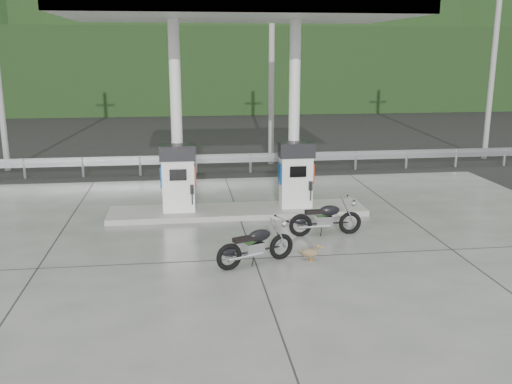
{
  "coord_description": "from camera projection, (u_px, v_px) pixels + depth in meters",
  "views": [
    {
      "loc": [
        -1.45,
        -12.48,
        4.38
      ],
      "look_at": [
        0.3,
        1.0,
        1.0
      ],
      "focal_mm": 40.0,
      "sensor_mm": 36.0,
      "label": 1
    }
  ],
  "objects": [
    {
      "name": "utility_pole_b",
      "position": [
        272.0,
        61.0,
        21.68
      ],
      "size": [
        0.22,
        0.22,
        8.0
      ],
      "primitive_type": "cylinder",
      "color": "gray",
      "rests_on": "ground"
    },
    {
      "name": "ground",
      "position": [
        249.0,
        244.0,
        13.25
      ],
      "size": [
        160.0,
        160.0,
        0.0
      ],
      "primitive_type": "plane",
      "color": "black",
      "rests_on": "ground"
    },
    {
      "name": "utility_pole_c",
      "position": [
        494.0,
        60.0,
        22.8
      ],
      "size": [
        0.22,
        0.22,
        8.0
      ],
      "primitive_type": "cylinder",
      "color": "gray",
      "rests_on": "ground"
    },
    {
      "name": "pump_island",
      "position": [
        238.0,
        211.0,
        15.63
      ],
      "size": [
        7.0,
        1.4,
        0.15
      ],
      "primitive_type": "cube",
      "color": "gray",
      "rests_on": "forecourt_apron"
    },
    {
      "name": "canopy_roof",
      "position": [
        237.0,
        10.0,
        14.36
      ],
      "size": [
        8.5,
        5.0,
        0.4
      ],
      "primitive_type": "cube",
      "color": "silver",
      "rests_on": "canopy_column_left"
    },
    {
      "name": "guardrail",
      "position": [
        223.0,
        154.0,
        20.78
      ],
      "size": [
        26.0,
        0.16,
        1.42
      ],
      "primitive_type": null,
      "color": "gray",
      "rests_on": "ground"
    },
    {
      "name": "tree_band",
      "position": [
        201.0,
        70.0,
        41.4
      ],
      "size": [
        80.0,
        6.0,
        6.0
      ],
      "primitive_type": "cube",
      "color": "black",
      "rests_on": "ground"
    },
    {
      "name": "gas_pump_left",
      "position": [
        178.0,
        178.0,
        15.2
      ],
      "size": [
        0.95,
        0.55,
        1.8
      ],
      "primitive_type": null,
      "color": "white",
      "rests_on": "pump_island"
    },
    {
      "name": "canopy_column_right",
      "position": [
        294.0,
        115.0,
        15.6
      ],
      "size": [
        0.3,
        0.3,
        5.0
      ],
      "primitive_type": "cylinder",
      "color": "white",
      "rests_on": "pump_island"
    },
    {
      "name": "road",
      "position": [
        217.0,
        156.0,
        24.32
      ],
      "size": [
        60.0,
        7.0,
        0.01
      ],
      "primitive_type": "cube",
      "color": "black",
      "rests_on": "ground"
    },
    {
      "name": "canopy_column_left",
      "position": [
        176.0,
        117.0,
        15.2
      ],
      "size": [
        0.3,
        0.3,
        5.0
      ],
      "primitive_type": "cylinder",
      "color": "white",
      "rests_on": "pump_island"
    },
    {
      "name": "duck",
      "position": [
        310.0,
        253.0,
        12.15
      ],
      "size": [
        0.46,
        0.24,
        0.32
      ],
      "primitive_type": null,
      "rotation": [
        0.0,
        0.0,
        -0.27
      ],
      "color": "brown",
      "rests_on": "forecourt_apron"
    },
    {
      "name": "forested_hills",
      "position": [
        193.0,
        87.0,
        70.99
      ],
      "size": [
        100.0,
        40.0,
        140.0
      ],
      "primitive_type": null,
      "color": "black",
      "rests_on": "ground"
    },
    {
      "name": "forecourt_apron",
      "position": [
        249.0,
        244.0,
        13.25
      ],
      "size": [
        18.0,
        14.0,
        0.02
      ],
      "primitive_type": "cube",
      "color": "#63635E",
      "rests_on": "ground"
    },
    {
      "name": "motorcycle_right",
      "position": [
        326.0,
        219.0,
        13.78
      ],
      "size": [
        1.7,
        0.58,
        0.8
      ],
      "primitive_type": null,
      "rotation": [
        0.0,
        0.0,
        0.03
      ],
      "color": "black",
      "rests_on": "forecourt_apron"
    },
    {
      "name": "gas_pump_right",
      "position": [
        296.0,
        175.0,
        15.6
      ],
      "size": [
        0.95,
        0.55,
        1.8
      ],
      "primitive_type": null,
      "color": "white",
      "rests_on": "pump_island"
    },
    {
      "name": "motorcycle_left",
      "position": [
        256.0,
        246.0,
        11.87
      ],
      "size": [
        1.78,
        1.15,
        0.81
      ],
      "primitive_type": null,
      "rotation": [
        0.0,
        0.0,
        0.39
      ],
      "color": "black",
      "rests_on": "forecourt_apron"
    }
  ]
}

